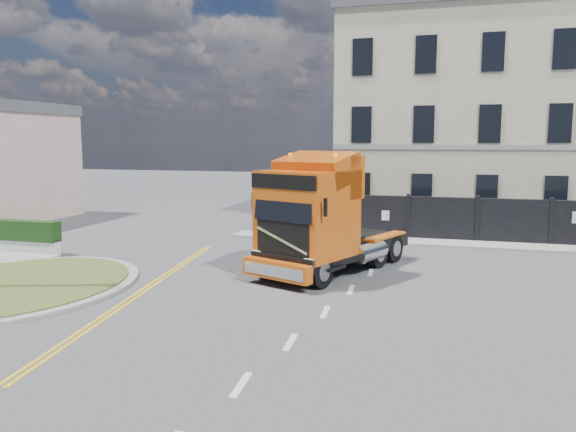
% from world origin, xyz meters
% --- Properties ---
extents(ground, '(120.00, 120.00, 0.00)m').
position_xyz_m(ground, '(0.00, 0.00, 0.00)').
color(ground, '#424244').
rests_on(ground, ground).
extents(traffic_island, '(6.80, 6.80, 0.17)m').
position_xyz_m(traffic_island, '(-7.00, -3.00, 0.08)').
color(traffic_island, gray).
rests_on(traffic_island, ground).
extents(hoarding_fence, '(18.80, 0.25, 2.00)m').
position_xyz_m(hoarding_fence, '(6.55, 9.00, 1.00)').
color(hoarding_fence, black).
rests_on(hoarding_fence, ground).
extents(georgian_building, '(12.30, 10.30, 12.80)m').
position_xyz_m(georgian_building, '(6.00, 16.50, 5.77)').
color(georgian_building, beige).
rests_on(georgian_building, ground).
extents(pavement_far, '(20.00, 1.60, 0.12)m').
position_xyz_m(pavement_far, '(6.00, 8.10, 0.06)').
color(pavement_far, gray).
rests_on(pavement_far, ground).
extents(truck, '(4.83, 7.13, 4.01)m').
position_xyz_m(truck, '(1.54, 1.32, 1.80)').
color(truck, black).
rests_on(truck, ground).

